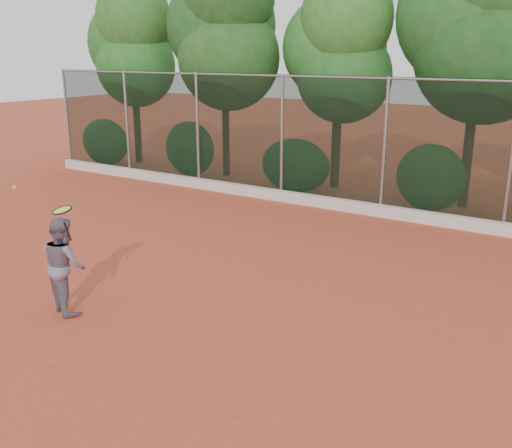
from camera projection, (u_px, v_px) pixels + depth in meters
The scene contains 7 objects.
ground at pixel (223, 312), 9.26m from camera, with size 80.00×80.00×0.00m, color #BA462C.
concrete_curb at pixel (378, 210), 14.71m from camera, with size 24.00×0.20×0.30m, color beige.
tennis_player at pixel (64, 265), 9.13m from camera, with size 0.77×0.60×1.58m, color slate.
chainlink_fence at pixel (385, 143), 14.36m from camera, with size 24.09×0.09×3.50m.
foliage_backdrop at pixel (398, 39), 15.51m from camera, with size 23.70×3.63×7.55m.
tennis_racket at pixel (63, 213), 8.55m from camera, with size 0.39×0.39×0.56m.
tennis_ball_in_flight at pixel (15, 188), 9.73m from camera, with size 0.07×0.07×0.07m.
Camera 1 is at (5.03, -6.82, 4.05)m, focal length 40.00 mm.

